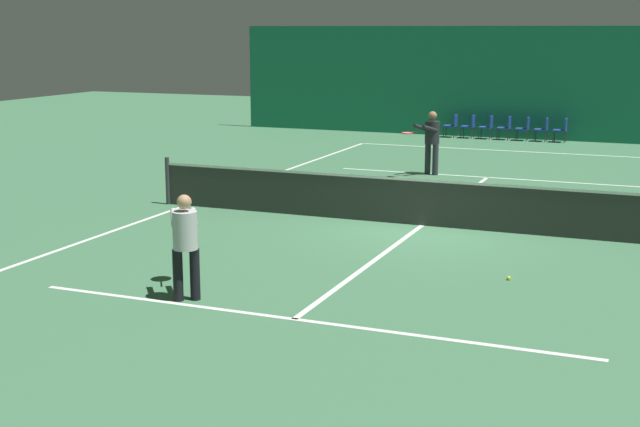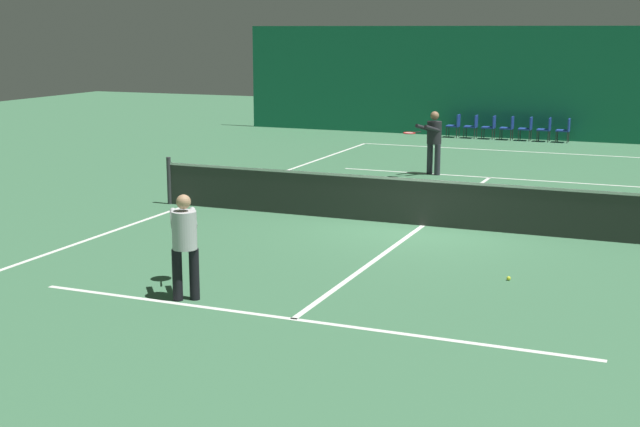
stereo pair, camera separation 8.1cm
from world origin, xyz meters
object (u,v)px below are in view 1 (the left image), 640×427
object	(u,v)px
courtside_chair_2	(488,126)
player_near	(185,239)
courtside_chair_0	(452,124)
player_far	(431,138)
courtside_chair_3	(506,126)
tennis_ball	(509,278)
courtside_chair_6	(562,129)
courtside_chair_4	(524,127)
courtside_chair_1	(470,125)
tennis_net	(423,201)
courtside_chair_5	(543,128)

from	to	relation	value
courtside_chair_2	player_near	bearing A→B (deg)	-0.23
courtside_chair_0	player_far	bearing A→B (deg)	10.06
courtside_chair_3	tennis_ball	bearing A→B (deg)	10.82
courtside_chair_0	courtside_chair_6	distance (m)	3.91
courtside_chair_3	courtside_chair_4	distance (m)	0.65
courtside_chair_1	tennis_ball	bearing A→B (deg)	14.74
tennis_net	courtside_chair_1	distance (m)	14.99
player_far	courtside_chair_0	world-z (taller)	player_far
courtside_chair_4	courtside_chair_1	bearing A→B (deg)	-90.00
courtside_chair_0	courtside_chair_3	xyz separation A→B (m)	(1.95, 0.00, 0.00)
tennis_ball	player_far	bearing A→B (deg)	112.10
courtside_chair_2	courtside_chair_4	distance (m)	1.30
courtside_chair_2	courtside_chair_5	world-z (taller)	same
player_near	courtside_chair_6	size ratio (longest dim) A/B	1.88
courtside_chair_1	courtside_chair_4	bearing A→B (deg)	90.00
tennis_ball	courtside_chair_6	bearing A→B (deg)	94.77
player_near	courtside_chair_0	xyz separation A→B (m)	(-1.22, 20.95, -0.43)
courtside_chair_4	courtside_chair_6	world-z (taller)	same
courtside_chair_0	courtside_chair_1	size ratio (longest dim) A/B	1.00
player_far	courtside_chair_5	size ratio (longest dim) A/B	2.05
courtside_chair_2	courtside_chair_4	world-z (taller)	same
player_far	courtside_chair_2	size ratio (longest dim) A/B	2.05
tennis_net	courtside_chair_5	world-z (taller)	tennis_net
tennis_net	courtside_chair_4	distance (m)	14.80
player_far	tennis_ball	bearing A→B (deg)	47.22
tennis_net	courtside_chair_4	size ratio (longest dim) A/B	14.29
player_far	courtside_chair_1	world-z (taller)	player_far
courtside_chair_1	player_far	bearing A→B (deg)	5.75
tennis_net	courtside_chair_3	distance (m)	14.84
player_near	courtside_chair_6	world-z (taller)	player_near
tennis_net	courtside_chair_2	world-z (taller)	tennis_net
courtside_chair_3	tennis_ball	xyz separation A→B (m)	(3.47, -18.13, -0.45)
player_near	courtside_chair_3	size ratio (longest dim) A/B	1.88
courtside_chair_3	courtside_chair_0	bearing A→B (deg)	-90.00
player_near	tennis_ball	distance (m)	5.13
courtside_chair_2	courtside_chair_6	world-z (taller)	same
player_near	courtside_chair_3	bearing A→B (deg)	-35.40
courtside_chair_3	tennis_ball	world-z (taller)	courtside_chair_3
courtside_chair_3	courtside_chair_4	xyz separation A→B (m)	(0.65, 0.00, 0.00)
tennis_net	courtside_chair_2	bearing A→B (deg)	96.76
courtside_chair_4	courtside_chair_6	xyz separation A→B (m)	(1.30, 0.00, 0.00)
tennis_net	courtside_chair_5	distance (m)	14.80
courtside_chair_1	courtside_chair_5	size ratio (longest dim) A/B	1.00
courtside_chair_4	courtside_chair_5	bearing A→B (deg)	90.00
player_far	courtside_chair_1	bearing A→B (deg)	-149.14
courtside_chair_3	courtside_chair_5	bearing A→B (deg)	90.00
tennis_net	courtside_chair_6	size ratio (longest dim) A/B	14.29
courtside_chair_5	player_near	bearing A→B (deg)	-5.56
courtside_chair_2	tennis_net	bearing A→B (deg)	6.76
courtside_chair_0	courtside_chair_5	distance (m)	3.26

